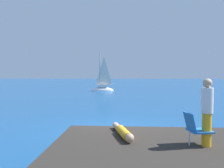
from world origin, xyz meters
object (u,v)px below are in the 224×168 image
object	(u,v)px
person_standing	(207,110)
person_sunbather	(123,132)
sailboat_near	(102,89)
beach_chair	(195,127)

from	to	relation	value
person_standing	person_sunbather	bearing A→B (deg)	-62.13
sailboat_near	person_standing	bearing A→B (deg)	94.76
person_standing	beach_chair	distance (m)	0.49
sailboat_near	beach_chair	xyz separation A→B (m)	(3.98, -23.46, 0.69)
sailboat_near	person_sunbather	distance (m)	22.82
person_standing	beach_chair	xyz separation A→B (m)	(-0.25, 0.06, -0.42)
sailboat_near	person_sunbather	size ratio (longest dim) A/B	3.22
person_sunbather	person_standing	size ratio (longest dim) A/B	1.07
person_sunbather	beach_chair	size ratio (longest dim) A/B	2.18
person_sunbather	person_standing	distance (m)	2.27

